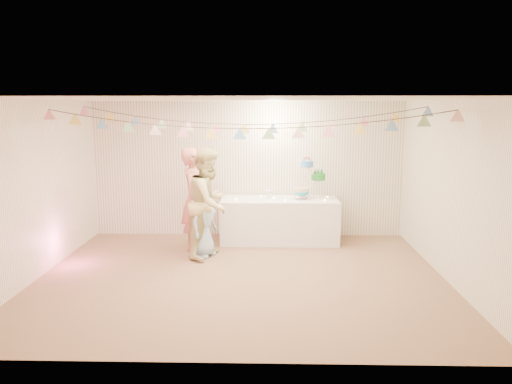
{
  "coord_description": "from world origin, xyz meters",
  "views": [
    {
      "loc": [
        0.39,
        -7.07,
        2.51
      ],
      "look_at": [
        0.2,
        0.8,
        1.15
      ],
      "focal_mm": 35.0,
      "sensor_mm": 36.0,
      "label": 1
    }
  ],
  "objects_px": {
    "table": "(279,220)",
    "cake_stand": "(309,182)",
    "person_child": "(203,221)",
    "person_adult_b": "(209,203)",
    "person_adult_a": "(194,199)"
  },
  "relations": [
    {
      "from": "table",
      "to": "cake_stand",
      "type": "height_order",
      "value": "cake_stand"
    },
    {
      "from": "table",
      "to": "person_adult_a",
      "type": "xyz_separation_m",
      "value": [
        -1.51,
        -0.54,
        0.5
      ]
    },
    {
      "from": "cake_stand",
      "to": "person_adult_b",
      "type": "distance_m",
      "value": 2.03
    },
    {
      "from": "table",
      "to": "person_child",
      "type": "bearing_deg",
      "value": -143.43
    },
    {
      "from": "table",
      "to": "cake_stand",
      "type": "distance_m",
      "value": 0.9
    },
    {
      "from": "table",
      "to": "person_child",
      "type": "xyz_separation_m",
      "value": [
        -1.3,
        -0.97,
        0.2
      ]
    },
    {
      "from": "person_child",
      "to": "person_adult_a",
      "type": "bearing_deg",
      "value": 52.85
    },
    {
      "from": "table",
      "to": "person_adult_a",
      "type": "bearing_deg",
      "value": -160.28
    },
    {
      "from": "table",
      "to": "person_adult_b",
      "type": "relative_size",
      "value": 1.18
    },
    {
      "from": "person_adult_b",
      "to": "person_adult_a",
      "type": "bearing_deg",
      "value": 54.5
    },
    {
      "from": "person_adult_a",
      "to": "person_adult_b",
      "type": "xyz_separation_m",
      "value": [
        0.31,
        -0.42,
        0.01
      ]
    },
    {
      "from": "table",
      "to": "person_adult_a",
      "type": "distance_m",
      "value": 1.68
    },
    {
      "from": "cake_stand",
      "to": "person_adult_b",
      "type": "height_order",
      "value": "person_adult_b"
    },
    {
      "from": "cake_stand",
      "to": "person_adult_a",
      "type": "xyz_separation_m",
      "value": [
        -2.06,
        -0.59,
        -0.21
      ]
    },
    {
      "from": "cake_stand",
      "to": "person_adult_a",
      "type": "height_order",
      "value": "person_adult_a"
    }
  ]
}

